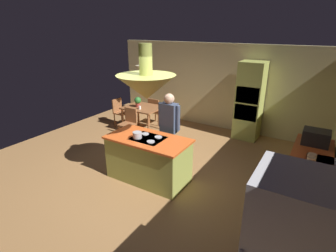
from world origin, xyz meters
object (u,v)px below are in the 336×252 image
kitchen_island (149,159)px  chair_by_back_wall (155,110)px  dining_table (143,110)px  cooking_pot_on_cooktop (137,135)px  potted_plant_on_table (138,101)px  chair_at_corner (120,110)px  oven_tower (249,101)px  person_at_island (169,126)px  canister_flour (310,164)px  chair_facing_island (129,122)px  canister_sugar (311,160)px  microwave_on_counter (316,137)px  cup_on_table (140,108)px

kitchen_island → chair_by_back_wall: kitchen_island is taller
dining_table → cooking_pot_on_cooktop: cooking_pot_on_cooktop is taller
potted_plant_on_table → chair_at_corner: bearing=174.9°
cooking_pot_on_cooktop → chair_by_back_wall: bearing=118.1°
oven_tower → person_at_island: size_ratio=1.27×
kitchen_island → potted_plant_on_table: potted_plant_on_table is taller
canister_flour → chair_facing_island: bearing=165.9°
kitchen_island → chair_facing_island: (-1.70, 1.44, 0.04)m
canister_flour → cooking_pot_on_cooktop: size_ratio=1.19×
oven_tower → potted_plant_on_table: oven_tower is taller
chair_at_corner → potted_plant_on_table: bearing=-95.1°
oven_tower → chair_by_back_wall: 2.90m
cooking_pot_on_cooktop → canister_sugar: bearing=11.5°
person_at_island → potted_plant_on_table: size_ratio=5.61×
oven_tower → chair_facing_island: size_ratio=2.46×
canister_sugar → cooking_pot_on_cooktop: canister_sugar is taller
kitchen_island → person_at_island: size_ratio=1.00×
person_at_island → cooking_pot_on_cooktop: 0.86m
person_at_island → microwave_on_counter: person_at_island is taller
person_at_island → canister_flour: (2.78, -0.40, 0.06)m
dining_table → microwave_on_counter: (4.54, -0.70, 0.40)m
chair_facing_island → cup_on_table: (0.06, 0.44, 0.30)m
dining_table → chair_by_back_wall: size_ratio=1.22×
potted_plant_on_table → chair_facing_island: bearing=-78.8°
person_at_island → chair_at_corner: size_ratio=1.93×
canister_sugar → kitchen_island: bearing=-170.4°
canister_flour → oven_tower: bearing=120.6°
dining_table → chair_at_corner: 0.92m
chair_at_corner → cooking_pot_on_cooktop: cooking_pot_on_cooktop is taller
microwave_on_counter → dining_table: bearing=171.3°
person_at_island → canister_sugar: size_ratio=8.66×
kitchen_island → cooking_pot_on_cooktop: 0.57m
chair_facing_island → cooking_pot_on_cooktop: bearing=-45.6°
dining_table → chair_by_back_wall: bearing=90.0°
kitchen_island → cup_on_table: size_ratio=18.63×
chair_at_corner → chair_by_back_wall: bearing=-54.1°
oven_tower → person_at_island: bearing=-112.2°
chair_at_corner → cooking_pot_on_cooktop: (2.45, -2.23, 0.49)m
chair_by_back_wall → cup_on_table: (0.06, -0.88, 0.30)m
chair_at_corner → cup_on_table: (0.97, -0.22, 0.30)m
kitchen_island → dining_table: kitchen_island is taller
kitchen_island → person_at_island: bearing=84.7°
kitchen_island → canister_sugar: size_ratio=8.63×
potted_plant_on_table → person_at_island: bearing=-35.2°
cup_on_table → canister_sugar: 4.70m
cooking_pot_on_cooktop → kitchen_island: bearing=39.1°
kitchen_island → chair_facing_island: size_ratio=1.93×
kitchen_island → oven_tower: oven_tower is taller
canister_sugar → cooking_pot_on_cooktop: size_ratio=1.08×
oven_tower → kitchen_island: bearing=-108.7°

